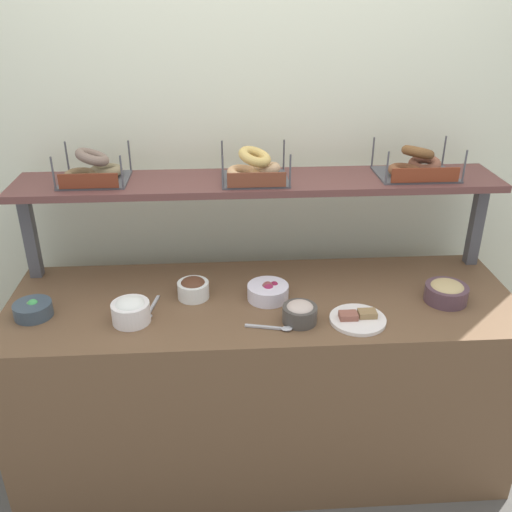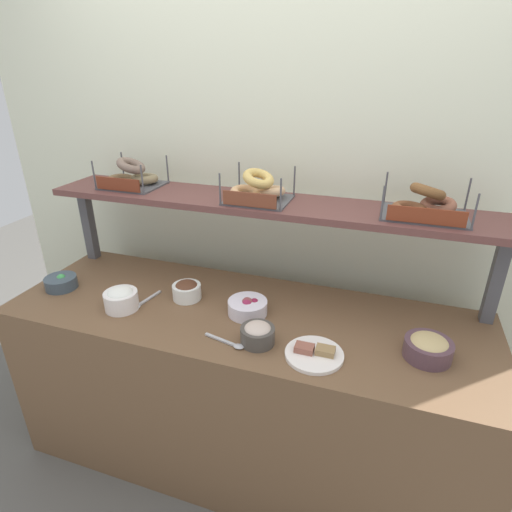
# 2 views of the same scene
# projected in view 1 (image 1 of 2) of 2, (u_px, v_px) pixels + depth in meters

# --- Properties ---
(ground_plane) EXTENTS (8.00, 8.00, 0.00)m
(ground_plane) POSITION_uv_depth(u_px,v_px,m) (262.00, 451.00, 2.70)
(ground_plane) COLOR #595651
(back_wall) EXTENTS (3.30, 0.06, 2.40)m
(back_wall) POSITION_uv_depth(u_px,v_px,m) (254.00, 176.00, 2.66)
(back_wall) COLOR silver
(back_wall) RESTS_ON ground_plane
(deli_counter) EXTENTS (2.10, 0.70, 0.85)m
(deli_counter) POSITION_uv_depth(u_px,v_px,m) (262.00, 380.00, 2.51)
(deli_counter) COLOR brown
(deli_counter) RESTS_ON ground_plane
(shelf_riser_left) EXTENTS (0.05, 0.05, 0.40)m
(shelf_riser_left) POSITION_uv_depth(u_px,v_px,m) (30.00, 235.00, 2.42)
(shelf_riser_left) COLOR #4C4C51
(shelf_riser_left) RESTS_ON deli_counter
(shelf_riser_right) EXTENTS (0.05, 0.05, 0.40)m
(shelf_riser_right) POSITION_uv_depth(u_px,v_px,m) (477.00, 223.00, 2.53)
(shelf_riser_right) COLOR #4C4C51
(shelf_riser_right) RESTS_ON deli_counter
(upper_shelf) EXTENTS (2.06, 0.32, 0.03)m
(upper_shelf) POSITION_uv_depth(u_px,v_px,m) (259.00, 182.00, 2.38)
(upper_shelf) COLOR brown
(upper_shelf) RESTS_ON shelf_riser_left
(bowl_beet_salad) EXTENTS (0.17, 0.17, 0.08)m
(bowl_beet_salad) POSITION_uv_depth(u_px,v_px,m) (268.00, 291.00, 2.31)
(bowl_beet_salad) COLOR white
(bowl_beet_salad) RESTS_ON deli_counter
(bowl_hummus) EXTENTS (0.17, 0.17, 0.09)m
(bowl_hummus) POSITION_uv_depth(u_px,v_px,m) (446.00, 292.00, 2.29)
(bowl_hummus) COLOR #553B45
(bowl_hummus) RESTS_ON deli_counter
(bowl_veggie_mix) EXTENTS (0.15, 0.15, 0.07)m
(bowl_veggie_mix) POSITION_uv_depth(u_px,v_px,m) (33.00, 309.00, 2.19)
(bowl_veggie_mix) COLOR #3B4A56
(bowl_veggie_mix) RESTS_ON deli_counter
(bowl_cream_cheese) EXTENTS (0.15, 0.15, 0.10)m
(bowl_cream_cheese) POSITION_uv_depth(u_px,v_px,m) (131.00, 310.00, 2.14)
(bowl_cream_cheese) COLOR white
(bowl_cream_cheese) RESTS_ON deli_counter
(bowl_tuna_salad) EXTENTS (0.13, 0.13, 0.09)m
(bowl_tuna_salad) POSITION_uv_depth(u_px,v_px,m) (300.00, 312.00, 2.15)
(bowl_tuna_salad) COLOR #48433E
(bowl_tuna_salad) RESTS_ON deli_counter
(bowl_chocolate_spread) EXTENTS (0.13, 0.13, 0.09)m
(bowl_chocolate_spread) POSITION_uv_depth(u_px,v_px,m) (193.00, 288.00, 2.31)
(bowl_chocolate_spread) COLOR white
(bowl_chocolate_spread) RESTS_ON deli_counter
(serving_plate_white) EXTENTS (0.22, 0.22, 0.04)m
(serving_plate_white) POSITION_uv_depth(u_px,v_px,m) (358.00, 319.00, 2.16)
(serving_plate_white) COLOR white
(serving_plate_white) RESTS_ON deli_counter
(serving_spoon_near_plate) EXTENTS (0.18, 0.06, 0.01)m
(serving_spoon_near_plate) POSITION_uv_depth(u_px,v_px,m) (276.00, 328.00, 2.11)
(serving_spoon_near_plate) COLOR #B7B7BC
(serving_spoon_near_plate) RESTS_ON deli_counter
(serving_spoon_by_edge) EXTENTS (0.06, 0.17, 0.01)m
(serving_spoon_by_edge) POSITION_uv_depth(u_px,v_px,m) (150.00, 311.00, 2.22)
(serving_spoon_by_edge) COLOR #B7B7BC
(serving_spoon_by_edge) RESTS_ON deli_counter
(bagel_basket_poppy) EXTENTS (0.29, 0.26, 0.15)m
(bagel_basket_poppy) POSITION_uv_depth(u_px,v_px,m) (93.00, 171.00, 2.33)
(bagel_basket_poppy) COLOR #4C4C51
(bagel_basket_poppy) RESTS_ON upper_shelf
(bagel_basket_plain) EXTENTS (0.29, 0.26, 0.14)m
(bagel_basket_plain) POSITION_uv_depth(u_px,v_px,m) (254.00, 169.00, 2.34)
(bagel_basket_plain) COLOR #4C4C51
(bagel_basket_plain) RESTS_ON upper_shelf
(bagel_basket_cinnamon_raisin) EXTENTS (0.33, 0.26, 0.14)m
(bagel_basket_cinnamon_raisin) POSITION_uv_depth(u_px,v_px,m) (416.00, 165.00, 2.39)
(bagel_basket_cinnamon_raisin) COLOR #4C4C51
(bagel_basket_cinnamon_raisin) RESTS_ON upper_shelf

